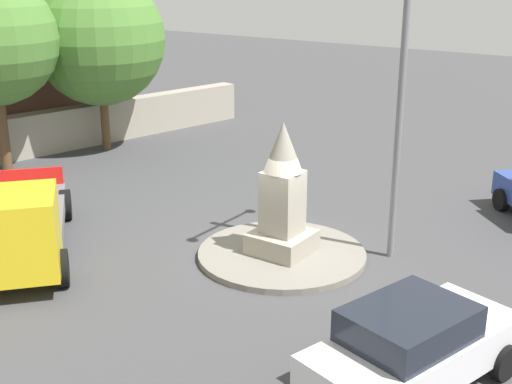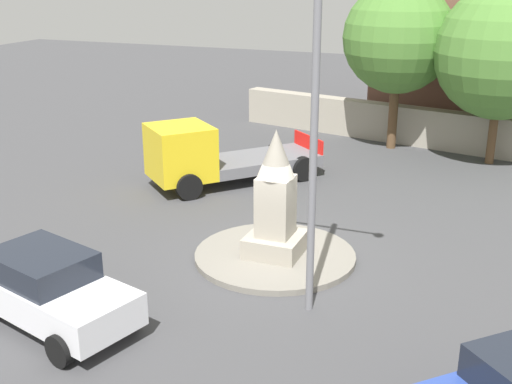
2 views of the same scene
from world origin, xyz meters
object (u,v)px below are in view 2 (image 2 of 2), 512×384
object	(u,v)px
monument	(276,201)
tree_mid_cluster	(398,38)
corner_building	(493,17)
tree_near_wall	(502,53)
truck_yellow_far_side	(209,156)
streetlamp	(315,87)
car_white_parked_left	(47,288)

from	to	relation	value
monument	tree_mid_cluster	distance (m)	12.04
monument	corner_building	world-z (taller)	corner_building
tree_near_wall	truck_yellow_far_side	bearing A→B (deg)	35.99
streetlamp	car_white_parked_left	xyz separation A→B (m)	(4.79, 2.52, -4.00)
tree_near_wall	tree_mid_cluster	world-z (taller)	tree_mid_cluster
tree_mid_cluster	corner_building	bearing A→B (deg)	-116.82
corner_building	tree_mid_cluster	bearing A→B (deg)	63.18
car_white_parked_left	tree_near_wall	size ratio (longest dim) A/B	0.67
monument	tree_near_wall	xyz separation A→B (m)	(-4.56, -10.86, 2.54)
truck_yellow_far_side	tree_near_wall	world-z (taller)	tree_near_wall
tree_near_wall	streetlamp	bearing A→B (deg)	76.98
streetlamp	monument	bearing A→B (deg)	-53.73
truck_yellow_far_side	tree_near_wall	xyz separation A→B (m)	(-8.59, -6.24, 3.06)
monument	corner_building	bearing A→B (deg)	-102.13
monument	truck_yellow_far_side	xyz separation A→B (m)	(4.03, -4.62, -0.52)
streetlamp	tree_near_wall	xyz separation A→B (m)	(-3.00, -12.98, -0.72)
corner_building	car_white_parked_left	bearing A→B (deg)	72.53
truck_yellow_far_side	tree_mid_cluster	distance (m)	9.14
car_white_parked_left	corner_building	distance (m)	23.90
tree_near_wall	tree_mid_cluster	xyz separation A→B (m)	(3.83, -0.82, 0.28)
streetlamp	corner_building	world-z (taller)	corner_building
truck_yellow_far_side	corner_building	world-z (taller)	corner_building
car_white_parked_left	tree_near_wall	bearing A→B (deg)	-116.69
monument	tree_near_wall	world-z (taller)	tree_near_wall
truck_yellow_far_side	tree_near_wall	bearing A→B (deg)	-144.01
car_white_parked_left	corner_building	size ratio (longest dim) A/B	0.45
streetlamp	car_white_parked_left	distance (m)	6.74
tree_near_wall	corner_building	bearing A→B (deg)	-84.09
streetlamp	truck_yellow_far_side	bearing A→B (deg)	-50.35
truck_yellow_far_side	tree_mid_cluster	xyz separation A→B (m)	(-4.76, -7.06, 3.34)
monument	tree_mid_cluster	world-z (taller)	tree_mid_cluster
truck_yellow_far_side	monument	bearing A→B (deg)	131.10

